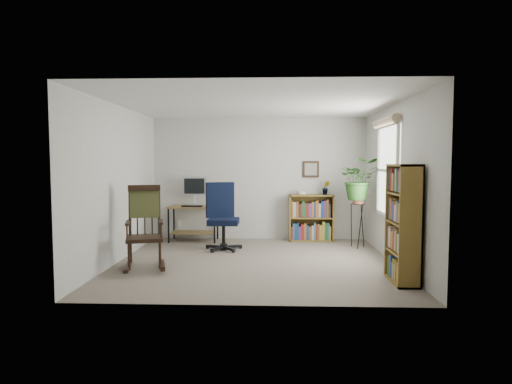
{
  "coord_description": "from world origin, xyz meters",
  "views": [
    {
      "loc": [
        0.26,
        -6.47,
        1.53
      ],
      "look_at": [
        0.0,
        0.4,
        1.05
      ],
      "focal_mm": 30.0,
      "sensor_mm": 36.0,
      "label": 1
    }
  ],
  "objects_px": {
    "office_chair": "(223,216)",
    "desk": "(194,224)",
    "low_bookshelf": "(311,218)",
    "rocking_chair": "(144,227)",
    "tall_bookshelf": "(403,224)"
  },
  "relations": [
    {
      "from": "rocking_chair",
      "to": "tall_bookshelf",
      "type": "relative_size",
      "value": 0.81
    },
    {
      "from": "desk",
      "to": "tall_bookshelf",
      "type": "xyz_separation_m",
      "value": [
        3.18,
        -2.73,
        0.41
      ]
    },
    {
      "from": "rocking_chair",
      "to": "low_bookshelf",
      "type": "distance_m",
      "value": 3.46
    },
    {
      "from": "desk",
      "to": "tall_bookshelf",
      "type": "bearing_deg",
      "value": -40.63
    },
    {
      "from": "desk",
      "to": "tall_bookshelf",
      "type": "height_order",
      "value": "tall_bookshelf"
    },
    {
      "from": "office_chair",
      "to": "rocking_chair",
      "type": "height_order",
      "value": "rocking_chair"
    },
    {
      "from": "low_bookshelf",
      "to": "office_chair",
      "type": "bearing_deg",
      "value": -149.9
    },
    {
      "from": "office_chair",
      "to": "low_bookshelf",
      "type": "relative_size",
      "value": 1.33
    },
    {
      "from": "low_bookshelf",
      "to": "tall_bookshelf",
      "type": "height_order",
      "value": "tall_bookshelf"
    },
    {
      "from": "desk",
      "to": "rocking_chair",
      "type": "bearing_deg",
      "value": -97.92
    },
    {
      "from": "low_bookshelf",
      "to": "rocking_chair",
      "type": "bearing_deg",
      "value": -138.4
    },
    {
      "from": "desk",
      "to": "low_bookshelf",
      "type": "distance_m",
      "value": 2.29
    },
    {
      "from": "rocking_chair",
      "to": "tall_bookshelf",
      "type": "distance_m",
      "value": 3.53
    },
    {
      "from": "office_chair",
      "to": "low_bookshelf",
      "type": "distance_m",
      "value": 1.86
    },
    {
      "from": "office_chair",
      "to": "desk",
      "type": "bearing_deg",
      "value": 108.71
    }
  ]
}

